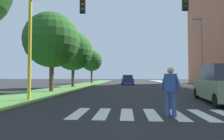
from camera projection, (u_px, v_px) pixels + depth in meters
ground_plane at (132, 85)px, 29.90m from camera, size 140.00×140.00×0.00m
crosswalk at (152, 114)px, 6.82m from camera, size 5.85×2.20×0.01m
median_strip at (83, 85)px, 28.49m from camera, size 3.56×64.00×0.15m
tree_mid at (52, 40)px, 15.70m from camera, size 4.62×4.62×6.59m
tree_far at (73, 51)px, 22.77m from camera, size 4.74×4.74×6.70m
tree_distant at (92, 61)px, 36.15m from camera, size 4.02×4.02×6.27m
sidewalk_right at (185, 85)px, 27.33m from camera, size 3.00×64.00×0.15m
traffic_light_gantry at (83, 19)px, 9.82m from camera, size 9.64×0.30×6.00m
street_lamp_right at (201, 46)px, 19.94m from camera, size 1.02×0.24×7.50m
pedestrian_performer at (171, 89)px, 6.43m from camera, size 0.70×0.43×1.69m
suv_crossing at (223, 85)px, 9.77m from camera, size 2.50×4.81×1.97m
sedan_midblock at (127, 80)px, 31.90m from camera, size 2.17×4.35×1.63m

